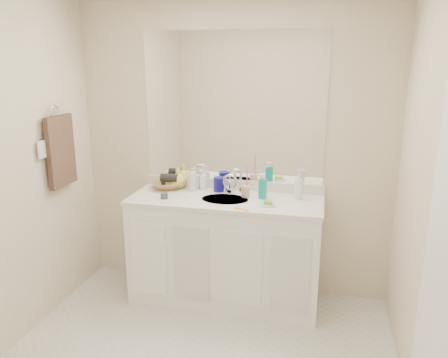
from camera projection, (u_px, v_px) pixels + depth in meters
The scene contains 27 objects.
wall_back at pixel (233, 152), 3.61m from camera, with size 2.60×0.02×2.40m, color beige.
wall_front at pixel (30, 341), 1.16m from camera, with size 2.60×0.02×2.40m, color beige.
wall_right at pixel (441, 216), 2.10m from camera, with size 0.02×2.60×2.40m, color beige.
vanity_cabinet at pixel (225, 251), 3.55m from camera, with size 1.50×0.55×0.85m, color white.
countertop at pixel (225, 200), 3.44m from camera, with size 1.52×0.57×0.03m, color white.
backsplash at pixel (232, 185), 3.67m from camera, with size 1.52×0.03×0.08m, color silver.
sink_basin at pixel (225, 200), 3.42m from camera, with size 0.37×0.37×0.02m, color beige.
faucet at pixel (230, 186), 3.57m from camera, with size 0.02×0.02×0.11m, color silver.
mirror at pixel (233, 108), 3.51m from camera, with size 1.48×0.01×1.20m, color white.
blue_mug at pixel (219, 184), 3.60m from camera, with size 0.09×0.09×0.12m, color navy.
tan_cup at pixel (246, 192), 3.45m from camera, with size 0.07×0.07×0.09m, color beige.
toothbrush at pixel (247, 179), 3.42m from camera, with size 0.01×0.01×0.22m, color #FF43B8.
mouthwash_bottle at pixel (263, 189), 3.41m from camera, with size 0.07×0.07×0.16m, color #0D9C89.
clear_pump_bottle at pixel (299, 189), 3.40m from camera, with size 0.06×0.06×0.16m, color white.
soap_dish at pixel (268, 205), 3.25m from camera, with size 0.11×0.09×0.01m, color silver.
green_soap at pixel (268, 203), 3.25m from camera, with size 0.06×0.05×0.02m, color #70BA2D.
orange_comb at pixel (242, 209), 3.17m from camera, with size 0.12×0.02×0.00m, color orange.
dark_jar at pixel (164, 196), 3.42m from camera, with size 0.06×0.06×0.04m, color #3C3B43.
extra_white_bottle at pixel (192, 182), 3.60m from camera, with size 0.05×0.05×0.17m, color white.
soap_bottle_white at pixel (203, 179), 3.66m from camera, with size 0.06×0.06×0.17m, color white.
soap_bottle_cream at pixel (194, 178), 3.67m from camera, with size 0.08×0.08×0.18m, color beige.
soap_bottle_yellow at pixel (178, 178), 3.70m from camera, with size 0.13×0.13×0.17m, color #FAF161.
wicker_basket at pixel (167, 185), 3.69m from camera, with size 0.27×0.27×0.07m, color olive.
hair_dryer at pixel (169, 178), 3.67m from camera, with size 0.07×0.07×0.15m, color black.
towel_ring at pixel (55, 112), 3.30m from camera, with size 0.11×0.11×0.01m, color silver.
hand_towel at pixel (61, 151), 3.37m from camera, with size 0.04×0.32×0.55m, color black.
switch_plate at pixel (42, 150), 3.18m from camera, with size 0.01×0.09×0.13m, color white.
Camera 1 is at (0.73, -2.17, 1.92)m, focal length 35.00 mm.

